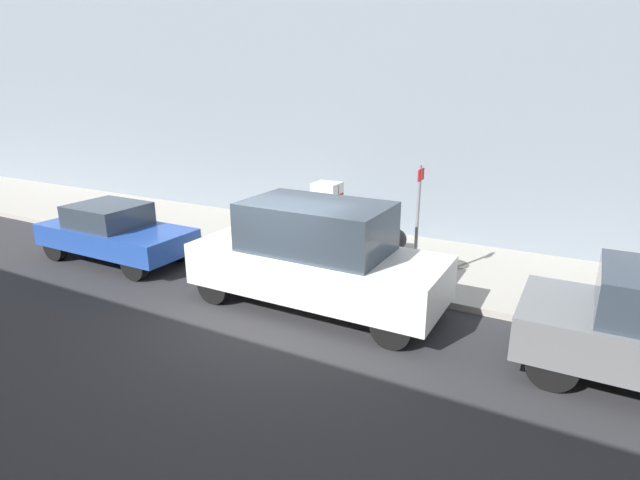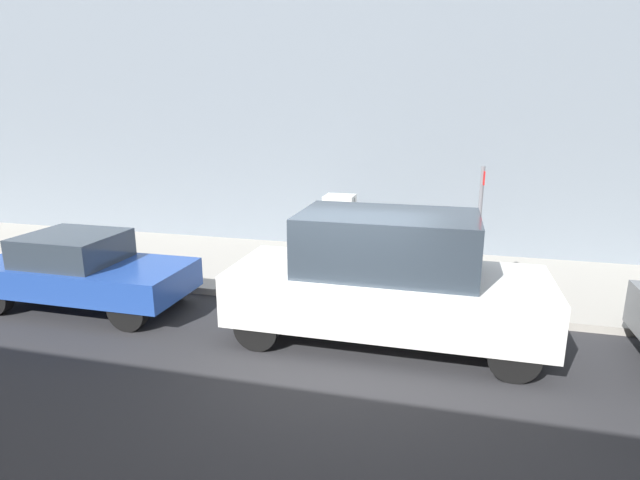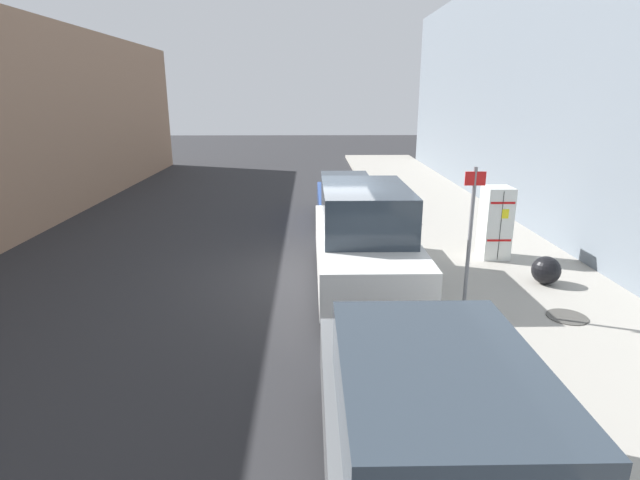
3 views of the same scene
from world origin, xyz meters
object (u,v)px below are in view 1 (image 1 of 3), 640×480
(street_sign_post, at_px, (417,220))
(discarded_refrigerator, at_px, (327,214))
(parked_hatchback_blue, at_px, (114,232))
(parked_van_white, at_px, (316,256))
(trash_bag, at_px, (395,240))
(fire_hydrant, at_px, (92,213))

(street_sign_post, bearing_deg, discarded_refrigerator, -117.96)
(street_sign_post, xyz_separation_m, parked_hatchback_blue, (1.72, -7.35, -0.86))
(discarded_refrigerator, xyz_separation_m, parked_hatchback_blue, (3.31, -4.36, -0.26))
(parked_hatchback_blue, height_order, parked_van_white, parked_van_white)
(discarded_refrigerator, relative_size, parked_van_white, 0.34)
(trash_bag, relative_size, parked_hatchback_blue, 0.14)
(street_sign_post, bearing_deg, fire_hydrant, -89.57)
(parked_hatchback_blue, bearing_deg, fire_hydrant, -118.65)
(fire_hydrant, bearing_deg, parked_van_white, 79.51)
(fire_hydrant, distance_m, trash_bag, 9.41)
(parked_van_white, bearing_deg, street_sign_post, 139.36)
(discarded_refrigerator, bearing_deg, parked_hatchback_blue, -52.83)
(discarded_refrigerator, xyz_separation_m, street_sign_post, (1.59, 2.99, 0.60))
(street_sign_post, distance_m, parked_hatchback_blue, 7.60)
(fire_hydrant, distance_m, parked_van_white, 9.05)
(street_sign_post, xyz_separation_m, fire_hydrant, (0.08, -10.36, -1.09))
(parked_hatchback_blue, bearing_deg, trash_bag, 121.60)
(parked_hatchback_blue, bearing_deg, street_sign_post, 103.18)
(parked_hatchback_blue, bearing_deg, parked_van_white, 90.00)
(parked_van_white, bearing_deg, trash_bag, 175.78)
(street_sign_post, height_order, fire_hydrant, street_sign_post)
(street_sign_post, distance_m, trash_bag, 2.66)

